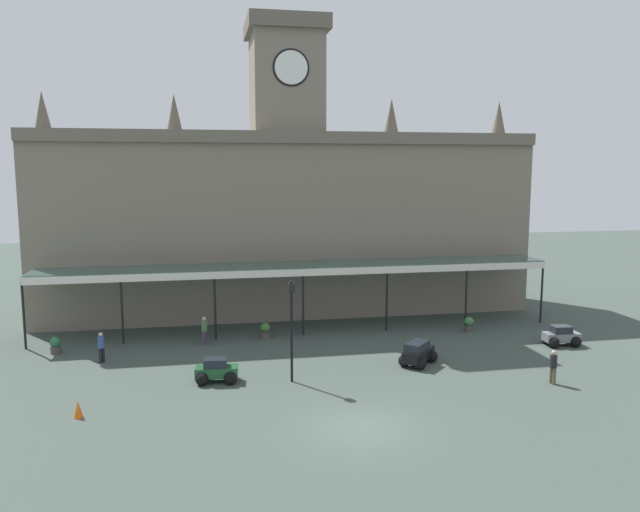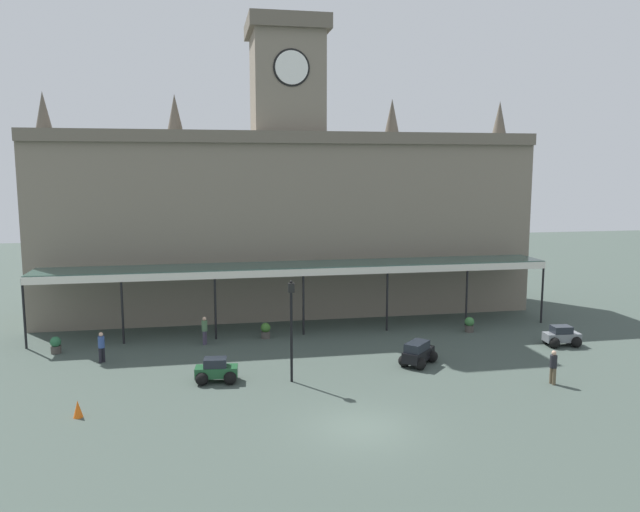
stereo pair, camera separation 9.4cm
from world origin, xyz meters
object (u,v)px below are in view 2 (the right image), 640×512
car_black_estate (418,354)px  planter_near_kerb (266,330)px  victorian_lamppost (291,319)px  pedestrian_crossing_forecourt (101,346)px  planter_by_canopy (469,324)px  traffic_cone (78,409)px  planter_forecourt_centre (56,345)px  car_grey_sedan (562,337)px  pedestrian_beside_cars (553,366)px  car_green_sedan (216,372)px  pedestrian_near_entrance (205,329)px

car_black_estate → planter_near_kerb: (-7.44, 6.69, -0.07)m
victorian_lamppost → planter_near_kerb: 8.49m
car_black_estate → pedestrian_crossing_forecourt: size_ratio=1.42×
pedestrian_crossing_forecourt → planter_by_canopy: pedestrian_crossing_forecourt is taller
traffic_cone → car_black_estate: bearing=14.0°
car_black_estate → victorian_lamppost: (-6.97, -1.37, 2.55)m
traffic_cone → planter_forecourt_centre: bearing=107.0°
car_grey_sedan → car_black_estate: car_black_estate is taller
planter_near_kerb → victorian_lamppost: bearing=-86.7°
car_black_estate → planter_by_canopy: (5.51, 5.78, -0.07)m
victorian_lamppost → traffic_cone: bearing=-164.0°
pedestrian_beside_cars → planter_by_canopy: 9.87m
planter_forecourt_centre → pedestrian_crossing_forecourt: bearing=-38.5°
car_green_sedan → pedestrian_crossing_forecourt: pedestrian_crossing_forecourt is taller
planter_near_kerb → pedestrian_beside_cars: bearing=-40.1°
pedestrian_near_entrance → planter_forecourt_centre: size_ratio=1.74×
pedestrian_crossing_forecourt → traffic_cone: pedestrian_crossing_forecourt is taller
traffic_cone → planter_by_canopy: 24.01m
car_green_sedan → planter_by_canopy: car_green_sedan is taller
pedestrian_near_entrance → car_green_sedan: bearing=-85.5°
car_grey_sedan → car_green_sedan: (-20.11, -2.55, 0.00)m
car_green_sedan → pedestrian_crossing_forecourt: size_ratio=1.27×
pedestrian_beside_cars → planter_near_kerb: bearing=139.9°
car_grey_sedan → victorian_lamppost: 17.00m
car_black_estate → planter_near_kerb: car_black_estate is taller
traffic_cone → car_grey_sedan: bearing=12.8°
car_grey_sedan → traffic_cone: (-25.90, -5.90, -0.14)m
pedestrian_beside_cars → car_green_sedan: bearing=168.1°
planter_forecourt_centre → pedestrian_beside_cars: bearing=-21.7°
planter_forecourt_centre → car_black_estate: bearing=-16.5°
car_grey_sedan → pedestrian_beside_cars: 7.23m
car_green_sedan → pedestrian_near_entrance: 6.75m
car_green_sedan → traffic_cone: size_ratio=2.91×
car_grey_sedan → victorian_lamppost: (-16.49, -3.20, 2.61)m
victorian_lamppost → traffic_cone: 10.17m
car_grey_sedan → pedestrian_near_entrance: pedestrian_near_entrance is taller
planter_forecourt_centre → car_green_sedan: bearing=-36.4°
car_green_sedan → car_grey_sedan: bearing=7.2°
planter_by_canopy → car_grey_sedan: bearing=-44.6°
car_black_estate → pedestrian_near_entrance: bearing=151.7°
pedestrian_near_entrance → pedestrian_crossing_forecourt: bearing=-155.4°
pedestrian_beside_cars → victorian_lamppost: bearing=167.6°
pedestrian_beside_cars → planter_forecourt_centre: (-24.76, 9.84, -0.42)m
victorian_lamppost → planter_near_kerb: victorian_lamppost is taller
pedestrian_crossing_forecourt → planter_by_canopy: size_ratio=1.74×
car_grey_sedan → planter_forecourt_centre: (-28.91, 3.93, -0.01)m
car_grey_sedan → pedestrian_crossing_forecourt: size_ratio=1.26×
car_green_sedan → victorian_lamppost: victorian_lamppost is taller
car_green_sedan → planter_forecourt_centre: size_ratio=2.21×
pedestrian_beside_cars → planter_near_kerb: size_ratio=1.74×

